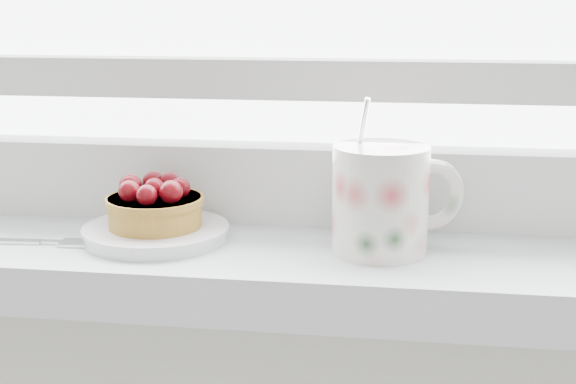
% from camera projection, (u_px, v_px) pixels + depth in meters
% --- Properties ---
extents(saucer, '(0.12, 0.12, 0.01)m').
position_uv_depth(saucer, '(156.00, 233.00, 0.68)').
color(saucer, silver).
rests_on(saucer, windowsill).
extents(raspberry_tart, '(0.08, 0.08, 0.04)m').
position_uv_depth(raspberry_tart, '(155.00, 205.00, 0.67)').
color(raspberry_tart, olive).
rests_on(raspberry_tart, saucer).
extents(floral_mug, '(0.12, 0.10, 0.12)m').
position_uv_depth(floral_mug, '(384.00, 197.00, 0.64)').
color(floral_mug, silver).
rests_on(floral_mug, windowsill).
extents(fork, '(0.17, 0.03, 0.00)m').
position_uv_depth(fork, '(25.00, 241.00, 0.67)').
color(fork, silver).
rests_on(fork, windowsill).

